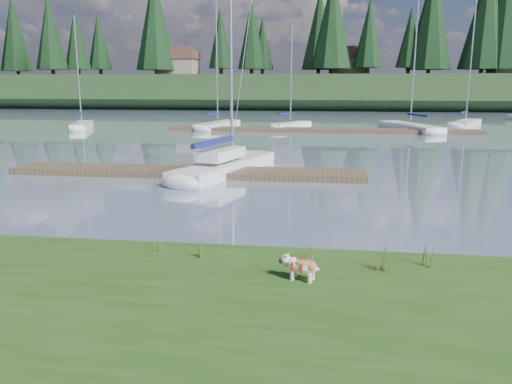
# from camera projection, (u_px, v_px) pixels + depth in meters

# --- Properties ---
(ground) EXTENTS (200.00, 200.00, 0.00)m
(ground) POSITION_uv_depth(u_px,v_px,m) (298.00, 132.00, 42.38)
(ground) COLOR #8291AA
(ground) RESTS_ON ground
(bank) EXTENTS (60.00, 9.00, 0.35)m
(bank) POSITION_uv_depth(u_px,v_px,m) (176.00, 350.00, 7.51)
(bank) COLOR #284917
(bank) RESTS_ON ground
(ridge) EXTENTS (200.00, 20.00, 5.00)m
(ridge) POSITION_uv_depth(u_px,v_px,m) (311.00, 92.00, 83.46)
(ridge) COLOR #1C3319
(ridge) RESTS_ON ground
(bulldog) EXTENTS (0.80, 0.46, 0.47)m
(bulldog) POSITION_uv_depth(u_px,v_px,m) (301.00, 265.00, 9.67)
(bulldog) COLOR silver
(bulldog) RESTS_ON bank
(sailboat_main) EXTENTS (4.08, 8.66, 12.32)m
(sailboat_main) POSITION_uv_depth(u_px,v_px,m) (232.00, 162.00, 23.54)
(sailboat_main) COLOR white
(sailboat_main) RESTS_ON ground
(dock_near) EXTENTS (16.00, 2.00, 0.30)m
(dock_near) POSITION_uv_depth(u_px,v_px,m) (186.00, 172.00, 22.55)
(dock_near) COLOR #4C3D2C
(dock_near) RESTS_ON ground
(dock_far) EXTENTS (26.00, 2.20, 0.30)m
(dock_far) POSITION_uv_depth(u_px,v_px,m) (322.00, 130.00, 42.09)
(dock_far) COLOR #4C3D2C
(dock_far) RESTS_ON ground
(sailboat_bg_0) EXTENTS (3.43, 6.76, 9.86)m
(sailboat_bg_0) POSITION_uv_depth(u_px,v_px,m) (83.00, 125.00, 45.45)
(sailboat_bg_0) COLOR white
(sailboat_bg_0) RESTS_ON ground
(sailboat_bg_1) EXTENTS (3.23, 7.98, 11.70)m
(sailboat_bg_1) POSITION_uv_depth(u_px,v_px,m) (221.00, 124.00, 45.98)
(sailboat_bg_1) COLOR white
(sailboat_bg_1) RESTS_ON ground
(sailboat_bg_2) EXTENTS (3.95, 5.66, 9.07)m
(sailboat_bg_2) POSITION_uv_depth(u_px,v_px,m) (293.00, 125.00, 45.35)
(sailboat_bg_2) COLOR white
(sailboat_bg_2) RESTS_ON ground
(sailboat_bg_3) EXTENTS (4.99, 9.40, 13.58)m
(sailboat_bg_3) POSITION_uv_depth(u_px,v_px,m) (405.00, 126.00, 44.21)
(sailboat_bg_3) COLOR white
(sailboat_bg_3) RESTS_ON ground
(sailboat_bg_4) EXTENTS (4.88, 7.63, 11.49)m
(sailboat_bg_4) POSITION_uv_depth(u_px,v_px,m) (467.00, 123.00, 47.51)
(sailboat_bg_4) COLOR white
(sailboat_bg_4) RESTS_ON ground
(weed_0) EXTENTS (0.17, 0.14, 0.49)m
(weed_0) POSITION_uv_depth(u_px,v_px,m) (198.00, 248.00, 10.93)
(weed_0) COLOR #475B23
(weed_0) RESTS_ON bank
(weed_1) EXTENTS (0.17, 0.14, 0.48)m
(weed_1) POSITION_uv_depth(u_px,v_px,m) (310.00, 252.00, 10.72)
(weed_1) COLOR #475B23
(weed_1) RESTS_ON bank
(weed_2) EXTENTS (0.17, 0.14, 0.79)m
(weed_2) POSITION_uv_depth(u_px,v_px,m) (387.00, 255.00, 10.15)
(weed_2) COLOR #475B23
(weed_2) RESTS_ON bank
(weed_3) EXTENTS (0.17, 0.14, 0.62)m
(weed_3) POSITION_uv_depth(u_px,v_px,m) (156.00, 240.00, 11.34)
(weed_3) COLOR #475B23
(weed_3) RESTS_ON bank
(weed_4) EXTENTS (0.17, 0.14, 0.44)m
(weed_4) POSITION_uv_depth(u_px,v_px,m) (375.00, 261.00, 10.24)
(weed_4) COLOR #475B23
(weed_4) RESTS_ON bank
(weed_5) EXTENTS (0.17, 0.14, 0.68)m
(weed_5) POSITION_uv_depth(u_px,v_px,m) (429.00, 253.00, 10.38)
(weed_5) COLOR #475B23
(weed_5) RESTS_ON bank
(mud_lip) EXTENTS (60.00, 0.50, 0.14)m
(mud_lip) POSITION_uv_depth(u_px,v_px,m) (230.00, 257.00, 11.79)
(mud_lip) COLOR #33281C
(mud_lip) RESTS_ON ground
(conifer_1) EXTENTS (4.40, 4.40, 11.30)m
(conifer_1) POSITION_uv_depth(u_px,v_px,m) (76.00, 39.00, 84.83)
(conifer_1) COLOR #382619
(conifer_1) RESTS_ON ridge
(conifer_2) EXTENTS (6.60, 6.60, 16.05)m
(conifer_2) POSITION_uv_depth(u_px,v_px,m) (155.00, 22.00, 79.49)
(conifer_2) COLOR #382619
(conifer_2) RESTS_ON ridge
(conifer_3) EXTENTS (4.84, 4.84, 12.25)m
(conifer_3) POSITION_uv_depth(u_px,v_px,m) (251.00, 35.00, 81.80)
(conifer_3) COLOR #382619
(conifer_3) RESTS_ON ridge
(conifer_4) EXTENTS (6.16, 6.16, 15.10)m
(conifer_4) POSITION_uv_depth(u_px,v_px,m) (332.00, 20.00, 74.01)
(conifer_4) COLOR #382619
(conifer_4) RESTS_ON ridge
(conifer_5) EXTENTS (3.96, 3.96, 10.35)m
(conifer_5) POSITION_uv_depth(u_px,v_px,m) (410.00, 38.00, 76.81)
(conifer_5) COLOR #382619
(conifer_5) RESTS_ON ridge
(conifer_6) EXTENTS (7.04, 7.04, 17.00)m
(conifer_6) POSITION_uv_depth(u_px,v_px,m) (506.00, 13.00, 72.51)
(conifer_6) COLOR #382619
(conifer_6) RESTS_ON ridge
(house_0) EXTENTS (6.30, 5.30, 4.65)m
(house_0) POSITION_uv_depth(u_px,v_px,m) (178.00, 62.00, 82.38)
(house_0) COLOR gray
(house_0) RESTS_ON ridge
(house_1) EXTENTS (6.30, 5.30, 4.65)m
(house_1) POSITION_uv_depth(u_px,v_px,m) (350.00, 62.00, 79.71)
(house_1) COLOR gray
(house_1) RESTS_ON ridge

